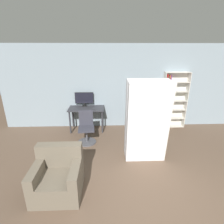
{
  "coord_description": "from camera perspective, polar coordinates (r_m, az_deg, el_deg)",
  "views": [
    {
      "loc": [
        -0.62,
        -2.24,
        2.53
      ],
      "look_at": [
        -0.47,
        1.85,
        1.05
      ],
      "focal_mm": 28.0,
      "sensor_mm": 36.0,
      "label": 1
    }
  ],
  "objects": [
    {
      "name": "monitor",
      "position": [
        5.75,
        -9.05,
        4.4
      ],
      "size": [
        0.6,
        0.17,
        0.46
      ],
      "color": "black",
      "rests_on": "desk"
    },
    {
      "name": "desk",
      "position": [
        5.66,
        -8.32,
        0.21
      ],
      "size": [
        1.13,
        0.6,
        0.76
      ],
      "color": "#2D2D33",
      "rests_on": "ground"
    },
    {
      "name": "bookshelf",
      "position": [
        6.13,
        18.75,
        3.57
      ],
      "size": [
        0.8,
        0.26,
        1.85
      ],
      "color": "beige",
      "rests_on": "ground"
    },
    {
      "name": "ground_plane",
      "position": [
        3.44,
        10.16,
        -27.94
      ],
      "size": [
        16.0,
        16.0,
        0.0
      ],
      "primitive_type": "plane",
      "color": "brown"
    },
    {
      "name": "mattress_near",
      "position": [
        3.97,
        11.67,
        -3.81
      ],
      "size": [
        0.93,
        0.41,
        1.93
      ],
      "color": "silver",
      "rests_on": "ground"
    },
    {
      "name": "office_chair",
      "position": [
        5.03,
        -8.33,
        -5.88
      ],
      "size": [
        0.52,
        0.52,
        0.91
      ],
      "color": "#4C4C51",
      "rests_on": "ground"
    },
    {
      "name": "wall_back",
      "position": [
        5.79,
        4.11,
        8.07
      ],
      "size": [
        8.0,
        0.06,
        2.7
      ],
      "color": "gray",
      "rests_on": "ground"
    },
    {
      "name": "armchair",
      "position": [
        3.57,
        -17.11,
        -19.38
      ],
      "size": [
        0.85,
        0.8,
        0.85
      ],
      "color": "#665B4C",
      "rests_on": "ground"
    },
    {
      "name": "mattress_far",
      "position": [
        4.21,
        10.83,
        -2.33
      ],
      "size": [
        0.93,
        0.38,
        1.93
      ],
      "color": "silver",
      "rests_on": "ground"
    }
  ]
}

